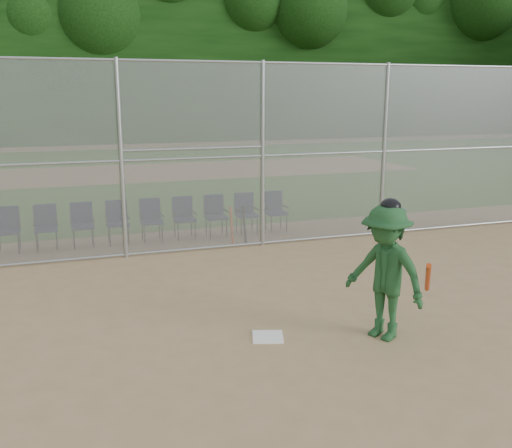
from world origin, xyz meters
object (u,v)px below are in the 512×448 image
object	(u,v)px
batter_at_plate	(385,272)
chair_0	(8,231)
water_cooler	(398,218)
home_plate	(268,337)

from	to	relation	value
batter_at_plate	chair_0	world-z (taller)	batter_at_plate
chair_0	batter_at_plate	bearing A→B (deg)	-50.45
water_cooler	chair_0	bearing A→B (deg)	176.25
home_plate	water_cooler	bearing A→B (deg)	44.14
batter_at_plate	water_cooler	distance (m)	7.01
batter_at_plate	water_cooler	size ratio (longest dim) A/B	4.25
home_plate	water_cooler	world-z (taller)	water_cooler
home_plate	chair_0	bearing A→B (deg)	122.51
home_plate	water_cooler	size ratio (longest dim) A/B	0.91
batter_at_plate	water_cooler	world-z (taller)	batter_at_plate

